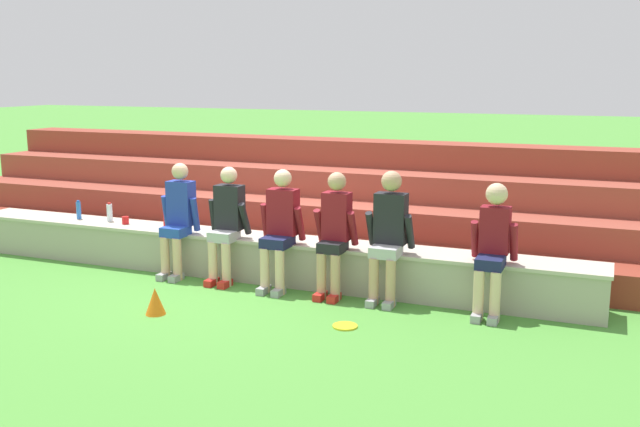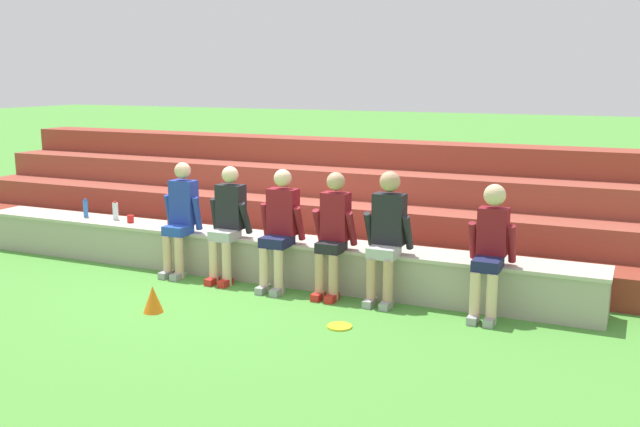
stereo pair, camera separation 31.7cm
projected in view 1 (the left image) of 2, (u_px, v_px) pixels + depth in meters
ground_plane at (239, 283)px, 8.75m from camera, size 80.00×80.00×0.00m
stone_seating_wall at (250, 255)px, 8.94m from camera, size 8.40×0.59×0.53m
brick_bleachers at (312, 206)px, 10.70m from camera, size 11.47×2.57×1.51m
person_far_left at (178, 217)px, 8.92m from camera, size 0.50×0.52×1.42m
person_left_of_center at (226, 221)px, 8.67m from camera, size 0.51×0.53×1.40m
person_center at (280, 226)px, 8.37m from camera, size 0.53×0.56×1.41m
person_right_of_center at (334, 231)px, 8.11m from camera, size 0.49×0.51×1.42m
person_far_right at (388, 231)px, 7.91m from camera, size 0.53×0.55×1.46m
person_rightmost_edge at (493, 245)px, 7.48m from camera, size 0.48×0.62×1.38m
water_bottle_near_left at (79, 210)px, 9.89m from camera, size 0.06×0.06×0.26m
water_bottle_near_right at (110, 212)px, 9.73m from camera, size 0.08×0.08×0.26m
water_bottle_mid_left at (166, 219)px, 9.39m from camera, size 0.07×0.07×0.21m
plastic_cup_middle at (125, 220)px, 9.56m from camera, size 0.09×0.09×0.10m
frisbee at (345, 326)px, 7.21m from camera, size 0.25×0.25×0.02m
sports_cone at (155, 301)px, 7.57m from camera, size 0.21×0.21×0.29m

